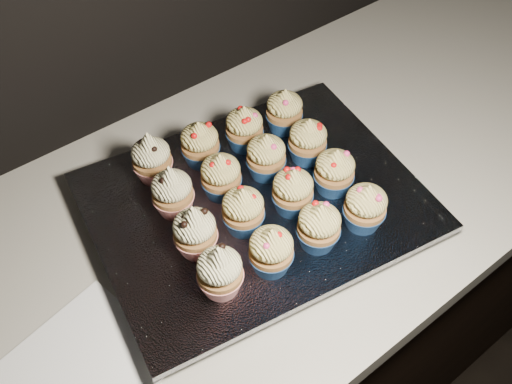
# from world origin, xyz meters

# --- Properties ---
(cabinet) EXTENTS (2.40, 0.60, 0.86)m
(cabinet) POSITION_xyz_m (0.00, 1.70, 0.43)
(cabinet) COLOR black
(cabinet) RESTS_ON ground
(worktop) EXTENTS (2.44, 0.64, 0.04)m
(worktop) POSITION_xyz_m (0.00, 1.70, 0.88)
(worktop) COLOR silver
(worktop) RESTS_ON cabinet
(napkin) EXTENTS (0.21, 0.21, 0.00)m
(napkin) POSITION_xyz_m (-0.46, 1.61, 0.90)
(napkin) COLOR white
(napkin) RESTS_ON worktop
(baking_tray) EXTENTS (0.51, 0.42, 0.02)m
(baking_tray) POSITION_xyz_m (-0.13, 1.67, 0.91)
(baking_tray) COLOR black
(baking_tray) RESTS_ON worktop
(foil_lining) EXTENTS (0.55, 0.46, 0.01)m
(foil_lining) POSITION_xyz_m (-0.13, 1.67, 0.93)
(foil_lining) COLOR silver
(foil_lining) RESTS_ON baking_tray
(cupcake_0) EXTENTS (0.06, 0.06, 0.10)m
(cupcake_0) POSITION_xyz_m (-0.27, 1.58, 0.97)
(cupcake_0) COLOR red
(cupcake_0) RESTS_ON foil_lining
(cupcake_1) EXTENTS (0.06, 0.06, 0.08)m
(cupcake_1) POSITION_xyz_m (-0.19, 1.56, 0.97)
(cupcake_1) COLOR navy
(cupcake_1) RESTS_ON foil_lining
(cupcake_2) EXTENTS (0.06, 0.06, 0.08)m
(cupcake_2) POSITION_xyz_m (-0.11, 1.55, 0.97)
(cupcake_2) COLOR navy
(cupcake_2) RESTS_ON foil_lining
(cupcake_3) EXTENTS (0.06, 0.06, 0.08)m
(cupcake_3) POSITION_xyz_m (-0.04, 1.54, 0.97)
(cupcake_3) COLOR navy
(cupcake_3) RESTS_ON foil_lining
(cupcake_4) EXTENTS (0.06, 0.06, 0.10)m
(cupcake_4) POSITION_xyz_m (-0.26, 1.65, 0.97)
(cupcake_4) COLOR red
(cupcake_4) RESTS_ON foil_lining
(cupcake_5) EXTENTS (0.06, 0.06, 0.08)m
(cupcake_5) POSITION_xyz_m (-0.18, 1.64, 0.97)
(cupcake_5) COLOR navy
(cupcake_5) RESTS_ON foil_lining
(cupcake_6) EXTENTS (0.06, 0.06, 0.08)m
(cupcake_6) POSITION_xyz_m (-0.10, 1.63, 0.97)
(cupcake_6) COLOR navy
(cupcake_6) RESTS_ON foil_lining
(cupcake_7) EXTENTS (0.06, 0.06, 0.08)m
(cupcake_7) POSITION_xyz_m (-0.02, 1.62, 0.97)
(cupcake_7) COLOR navy
(cupcake_7) RESTS_ON foil_lining
(cupcake_8) EXTENTS (0.06, 0.06, 0.10)m
(cupcake_8) POSITION_xyz_m (-0.24, 1.73, 0.97)
(cupcake_8) COLOR red
(cupcake_8) RESTS_ON foil_lining
(cupcake_9) EXTENTS (0.06, 0.06, 0.08)m
(cupcake_9) POSITION_xyz_m (-0.17, 1.72, 0.97)
(cupcake_9) COLOR navy
(cupcake_9) RESTS_ON foil_lining
(cupcake_10) EXTENTS (0.06, 0.06, 0.08)m
(cupcake_10) POSITION_xyz_m (-0.09, 1.71, 0.97)
(cupcake_10) COLOR navy
(cupcake_10) RESTS_ON foil_lining
(cupcake_11) EXTENTS (0.06, 0.06, 0.08)m
(cupcake_11) POSITION_xyz_m (-0.01, 1.69, 0.97)
(cupcake_11) COLOR navy
(cupcake_11) RESTS_ON foil_lining
(cupcake_12) EXTENTS (0.06, 0.06, 0.10)m
(cupcake_12) POSITION_xyz_m (-0.23, 1.81, 0.97)
(cupcake_12) COLOR red
(cupcake_12) RESTS_ON foil_lining
(cupcake_13) EXTENTS (0.06, 0.06, 0.08)m
(cupcake_13) POSITION_xyz_m (-0.15, 1.79, 0.97)
(cupcake_13) COLOR navy
(cupcake_13) RESTS_ON foil_lining
(cupcake_14) EXTENTS (0.06, 0.06, 0.08)m
(cupcake_14) POSITION_xyz_m (-0.07, 1.78, 0.97)
(cupcake_14) COLOR navy
(cupcake_14) RESTS_ON foil_lining
(cupcake_15) EXTENTS (0.06, 0.06, 0.08)m
(cupcake_15) POSITION_xyz_m (0.00, 1.77, 0.97)
(cupcake_15) COLOR navy
(cupcake_15) RESTS_ON foil_lining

